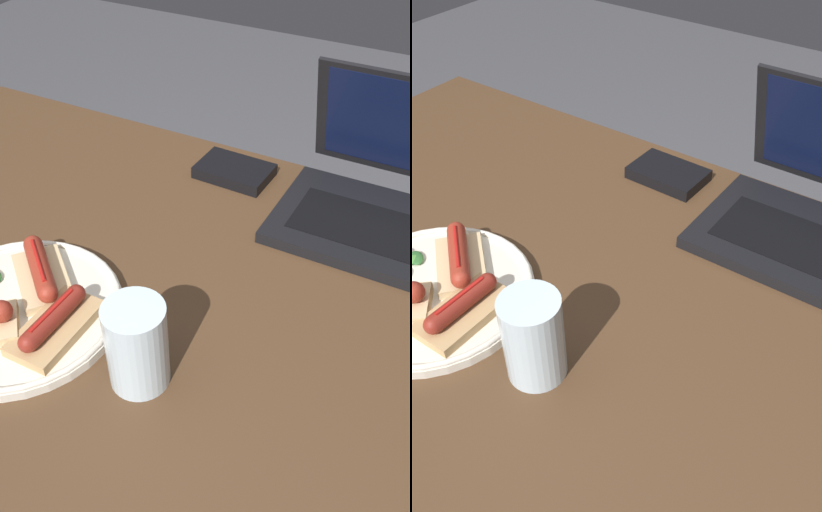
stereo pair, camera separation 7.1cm
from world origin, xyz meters
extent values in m
cube|color=#4C331E|center=(0.00, 0.00, 0.72)|extent=(1.43, 0.81, 0.04)
cylinder|color=#4C331E|center=(-0.62, 0.31, 0.35)|extent=(0.06, 0.06, 0.71)
cube|color=black|center=(0.16, 0.27, 0.75)|extent=(0.34, 0.20, 0.02)
cube|color=black|center=(0.16, 0.26, 0.76)|extent=(0.28, 0.11, 0.00)
cylinder|color=silver|center=(-0.21, -0.10, 0.75)|extent=(0.26, 0.26, 0.01)
torus|color=silver|center=(-0.21, -0.10, 0.76)|extent=(0.26, 0.26, 0.01)
cube|color=#D6B784|center=(-0.22, -0.04, 0.76)|extent=(0.13, 0.12, 0.01)
cylinder|color=maroon|center=(-0.22, -0.04, 0.78)|extent=(0.09, 0.08, 0.03)
sphere|color=maroon|center=(-0.18, -0.08, 0.78)|extent=(0.03, 0.03, 0.03)
sphere|color=maroon|center=(-0.26, -0.01, 0.78)|extent=(0.03, 0.03, 0.03)
cylinder|color=red|center=(-0.22, -0.04, 0.79)|extent=(0.07, 0.06, 0.01)
sphere|color=maroon|center=(-0.20, -0.13, 0.78)|extent=(0.03, 0.03, 0.03)
cube|color=tan|center=(-0.15, -0.11, 0.76)|extent=(0.06, 0.12, 0.01)
cylinder|color=maroon|center=(-0.15, -0.11, 0.78)|extent=(0.02, 0.09, 0.02)
sphere|color=maroon|center=(-0.15, -0.15, 0.78)|extent=(0.02, 0.02, 0.02)
sphere|color=maroon|center=(-0.15, -0.06, 0.78)|extent=(0.02, 0.02, 0.02)
cylinder|color=red|center=(-0.15, -0.11, 0.79)|extent=(0.01, 0.07, 0.00)
ellipsoid|color=#2D662D|center=(-0.28, -0.07, 0.76)|extent=(0.04, 0.03, 0.01)
ellipsoid|color=#4C8E3D|center=(-0.28, -0.07, 0.76)|extent=(0.02, 0.03, 0.01)
cylinder|color=silver|center=(-0.03, -0.11, 0.80)|extent=(0.07, 0.07, 0.11)
cube|color=black|center=(-0.11, 0.32, 0.75)|extent=(0.12, 0.08, 0.02)
camera|label=1|loc=(0.22, -0.43, 1.27)|focal=40.00mm
camera|label=2|loc=(0.28, -0.39, 1.27)|focal=40.00mm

